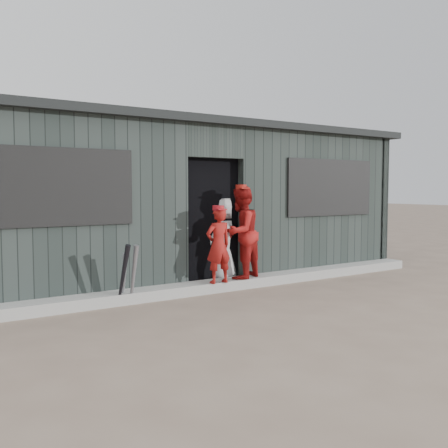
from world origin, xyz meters
TOP-DOWN VIEW (x-y plane):
  - ground at (0.00, 0.00)m, footprint 80.00×80.00m
  - curb at (0.00, 1.82)m, footprint 8.00×0.36m
  - bat_left at (-1.63, 1.74)m, footprint 0.07×0.21m
  - bat_mid at (-1.54, 1.60)m, footprint 0.09×0.26m
  - bat_right at (-1.69, 1.59)m, footprint 0.12×0.34m
  - player_red_left at (-0.20, 1.65)m, footprint 0.41×0.27m
  - player_red_right at (0.31, 1.80)m, footprint 0.85×0.77m
  - player_grey_back at (0.25, 2.24)m, footprint 0.79×0.63m
  - dugout at (-0.00, 3.50)m, footprint 8.30×3.30m

SIDE VIEW (x-z plane):
  - ground at x=0.00m, z-range 0.00..0.00m
  - curb at x=0.00m, z-range 0.00..0.15m
  - bat_left at x=-1.63m, z-range 0.00..0.69m
  - bat_mid at x=-1.54m, z-range 0.00..0.81m
  - bat_right at x=-1.69m, z-range 0.00..0.83m
  - player_grey_back at x=0.25m, z-range 0.00..1.40m
  - player_red_left at x=-0.20m, z-range 0.15..1.26m
  - player_red_right at x=0.31m, z-range 0.15..1.57m
  - dugout at x=0.00m, z-range -0.02..2.60m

